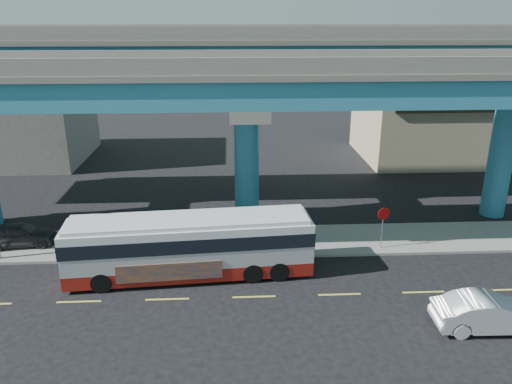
{
  "coord_description": "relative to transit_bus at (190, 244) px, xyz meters",
  "views": [
    {
      "loc": [
        -0.95,
        -20.38,
        12.39
      ],
      "look_at": [
        0.31,
        4.0,
        3.63
      ],
      "focal_mm": 35.0,
      "sensor_mm": 36.0,
      "label": 1
    }
  ],
  "objects": [
    {
      "name": "stop_sign",
      "position": [
        10.28,
        2.22,
        0.17
      ],
      "size": [
        0.7,
        0.21,
        2.39
      ],
      "rotation": [
        0.0,
        0.0,
        -0.14
      ],
      "color": "gray",
      "rests_on": "sidewalk"
    },
    {
      "name": "viaduct",
      "position": [
        3.04,
        7.15,
        7.45
      ],
      "size": [
        52.0,
        12.4,
        11.7
      ],
      "color": "teal",
      "rests_on": "ground"
    },
    {
      "name": "building_beige",
      "position": [
        21.04,
        21.02,
        1.82
      ],
      "size": [
        14.0,
        10.23,
        7.0
      ],
      "color": "tan",
      "rests_on": "ground"
    },
    {
      "name": "sidewalk",
      "position": [
        3.04,
        3.54,
        -1.61
      ],
      "size": [
        70.0,
        4.0,
        0.15
      ],
      "primitive_type": "cube",
      "color": "gray",
      "rests_on": "ground"
    },
    {
      "name": "ground",
      "position": [
        3.04,
        -1.96,
        -1.69
      ],
      "size": [
        120.0,
        120.0,
        0.0
      ],
      "primitive_type": "plane",
      "color": "black",
      "rests_on": "ground"
    },
    {
      "name": "sedan",
      "position": [
        12.61,
        -5.21,
        -0.94
      ],
      "size": [
        1.85,
        4.65,
        1.5
      ],
      "primitive_type": "imported",
      "rotation": [
        0.0,
        0.0,
        1.54
      ],
      "color": "#BBBBC0",
      "rests_on": "ground"
    },
    {
      "name": "lane_markings",
      "position": [
        3.04,
        -2.26,
        -1.68
      ],
      "size": [
        58.0,
        0.12,
        0.01
      ],
      "color": "#D8C64C",
      "rests_on": "ground"
    },
    {
      "name": "transit_bus",
      "position": [
        0.0,
        0.0,
        0.0
      ],
      "size": [
        12.17,
        3.5,
        3.08
      ],
      "rotation": [
        0.0,
        0.0,
        0.08
      ],
      "color": "maroon",
      "rests_on": "ground"
    },
    {
      "name": "parked_car",
      "position": [
        -9.77,
        3.59,
        -0.87
      ],
      "size": [
        2.31,
        4.21,
        1.33
      ],
      "primitive_type": "imported",
      "rotation": [
        0.0,
        0.0,
        1.67
      ],
      "color": "#292A2E",
      "rests_on": "sidewalk"
    },
    {
      "name": "building_concrete",
      "position": [
        -16.96,
        22.04,
        2.81
      ],
      "size": [
        12.0,
        10.0,
        9.0
      ],
      "primitive_type": "cube",
      "color": "gray",
      "rests_on": "ground"
    }
  ]
}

